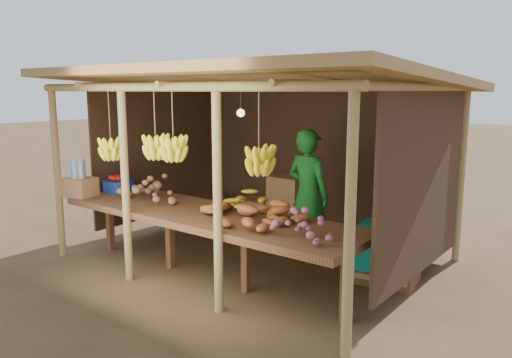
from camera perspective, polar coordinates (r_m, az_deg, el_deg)
The scene contains 13 objects.
ground at distance 6.63m, azimuth -0.00°, elevation -8.97°, with size 60.00×60.00×0.00m, color brown.
stall_structure at distance 6.18m, azimuth -0.47°, elevation 7.64°, with size 4.70×3.50×2.43m.
counter at distance 5.73m, azimuth -5.85°, elevation -4.38°, with size 3.90×1.05×0.80m.
potato_heap at distance 6.43m, azimuth -11.82°, elevation -0.75°, with size 0.87×0.52×0.36m, color #96714D, non-canonical shape.
sweet_potato_heap at distance 5.25m, azimuth -1.27°, elevation -2.96°, with size 1.06×0.64×0.36m, color #B25E2D, non-canonical shape.
onion_heap at distance 4.60m, azimuth 5.07°, elevation -4.93°, with size 0.73×0.44×0.35m, color #A95268, non-canonical shape.
banana_pile at distance 5.72m, azimuth -1.21°, elevation -1.95°, with size 0.58×0.35×0.35m, color gold, non-canonical shape.
tomato_basin at distance 7.11m, azimuth -15.36°, elevation -0.58°, with size 0.44×0.44×0.23m.
bottle_box at distance 6.90m, azimuth -19.52°, elevation -0.33°, with size 0.44×0.37×0.49m.
vendor at distance 6.44m, azimuth 5.96°, elevation -1.79°, with size 0.62×0.41×1.69m, color #186F26.
tarp_crate at distance 5.93m, azimuth 14.92°, elevation -8.12°, with size 0.79×0.70×0.84m.
carton_stack at distance 7.74m, azimuth 2.52°, elevation -3.24°, with size 1.15×0.45×0.87m.
burlap_sacks at distance 8.27m, azimuth -3.01°, elevation -3.37°, with size 0.79×0.41×0.56m.
Camera 1 is at (3.84, -4.95, 2.16)m, focal length 35.00 mm.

